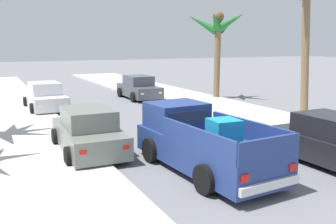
# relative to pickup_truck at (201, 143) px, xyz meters

# --- Properties ---
(sidewalk_left) EXTENTS (5.04, 60.00, 0.12)m
(sidewalk_left) POSITION_rel_pickup_truck_xyz_m (-4.87, 4.27, -0.73)
(sidewalk_left) COLOR beige
(sidewalk_left) RESTS_ON ground
(sidewalk_right) EXTENTS (5.04, 60.00, 0.12)m
(sidewalk_right) POSITION_rel_pickup_truck_xyz_m (6.10, 4.27, -0.73)
(sidewalk_right) COLOR beige
(sidewalk_right) RESTS_ON ground
(curb_left) EXTENTS (0.16, 60.00, 0.10)m
(curb_left) POSITION_rel_pickup_truck_xyz_m (-3.75, 4.27, -0.74)
(curb_left) COLOR silver
(curb_left) RESTS_ON ground
(curb_right) EXTENTS (0.16, 60.00, 0.10)m
(curb_right) POSITION_rel_pickup_truck_xyz_m (4.99, 4.27, -0.74)
(curb_right) COLOR silver
(curb_right) RESTS_ON ground
(pickup_truck) EXTENTS (2.44, 5.31, 1.80)m
(pickup_truck) POSITION_rel_pickup_truck_xyz_m (0.00, 0.00, 0.00)
(pickup_truck) COLOR navy
(pickup_truck) RESTS_ON ground
(car_left_near) EXTENTS (2.10, 4.29, 1.54)m
(car_left_near) POSITION_rel_pickup_truck_xyz_m (-2.53, 3.13, -0.08)
(car_left_near) COLOR slate
(car_left_near) RESTS_ON ground
(car_right_near) EXTENTS (2.05, 4.27, 1.54)m
(car_right_near) POSITION_rel_pickup_truck_xyz_m (3.81, -1.52, -0.08)
(car_right_near) COLOR black
(car_right_near) RESTS_ON ground
(car_left_mid) EXTENTS (2.05, 4.27, 1.54)m
(car_left_mid) POSITION_rel_pickup_truck_xyz_m (3.74, 14.16, -0.08)
(car_left_mid) COLOR #474C56
(car_left_mid) RESTS_ON ground
(car_left_far) EXTENTS (2.11, 4.30, 1.54)m
(car_left_far) POSITION_rel_pickup_truck_xyz_m (-2.57, 12.39, -0.08)
(car_left_far) COLOR silver
(car_left_far) RESTS_ON ground
(palm_tree_right_mid) EXTENTS (3.37, 3.61, 5.73)m
(palm_tree_right_mid) POSITION_rel_pickup_truck_xyz_m (8.36, 11.72, 3.74)
(palm_tree_right_mid) COLOR brown
(palm_tree_right_mid) RESTS_ON ground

